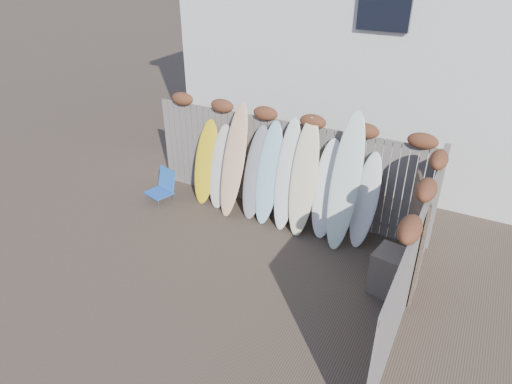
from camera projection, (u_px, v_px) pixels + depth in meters
The scene contains 17 objects.
ground at pixel (224, 271), 8.01m from camera, with size 80.00×80.00×0.00m, color #493A2D.
back_fence at pixel (286, 159), 9.26m from camera, with size 6.05×0.28×2.24m.
right_fence at pixel (412, 260), 6.43m from camera, with size 0.28×4.40×2.24m.
house at pixel (374, 27), 11.27m from camera, with size 8.50×5.50×6.33m.
beach_chair at pixel (163, 186), 10.08m from camera, with size 0.65×0.68×0.69m.
wooden_crate at pixel (393, 273), 7.37m from camera, with size 0.65×0.54×0.76m, color #6B5850.
lattice_panel at pixel (414, 237), 7.29m from camera, with size 0.05×1.24×1.86m, color #392F23.
surfboard_0 at pixel (206, 162), 9.82m from camera, with size 0.55×0.07×1.86m, color yellow.
surfboard_1 at pixel (221, 167), 9.66m from camera, with size 0.52×0.07×1.82m, color beige.
surfboard_2 at pixel (234, 161), 9.29m from camera, with size 0.50×0.07×2.39m, color #E6B577.
surfboard_3 at pixel (256, 173), 9.25m from camera, with size 0.52×0.07×1.97m, color gray.
surfboard_4 at pixel (269, 173), 9.08m from camera, with size 0.50×0.07×2.12m, color #99CCE1.
surfboard_5 at pixel (287, 175), 8.89m from camera, with size 0.46×0.07×2.24m, color silver.
surfboard_6 at pixel (304, 178), 8.69m from camera, with size 0.51×0.07×2.32m, color beige.
surfboard_7 at pixel (327, 189), 8.66m from camera, with size 0.52×0.07×1.96m, color white.
surfboard_8 at pixel (345, 182), 8.27m from camera, with size 0.54×0.07×2.60m, color silver.
surfboard_9 at pixel (365, 201), 8.40m from camera, with size 0.46×0.07×1.85m, color white.
Camera 1 is at (3.44, -5.33, 5.12)m, focal length 32.00 mm.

